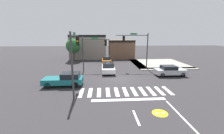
{
  "coord_description": "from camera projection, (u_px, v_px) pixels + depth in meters",
  "views": [
    {
      "loc": [
        -2.39,
        -19.07,
        5.8
      ],
      "look_at": [
        -1.02,
        0.87,
        1.47
      ],
      "focal_mm": 24.06,
      "sensor_mm": 36.0,
      "label": 1
    }
  ],
  "objects": [
    {
      "name": "traffic_signal_northwest",
      "position": [
        93.0,
        47.0,
        24.22
      ],
      "size": [
        4.44,
        0.32,
        5.63
      ],
      "color": "#383A3D",
      "rests_on": "ground_plane"
    },
    {
      "name": "car_orange",
      "position": [
        106.0,
        60.0,
        30.09
      ],
      "size": [
        1.72,
        4.13,
        1.53
      ],
      "rotation": [
        0.0,
        0.0,
        -1.57
      ],
      "color": "orange",
      "rests_on": "ground_plane"
    },
    {
      "name": "bike_detector_marking",
      "position": [
        160.0,
        113.0,
        11.3
      ],
      "size": [
        1.19,
        1.19,
        0.01
      ],
      "color": "yellow",
      "rests_on": "ground_plane"
    },
    {
      "name": "curb_corner_northeast",
      "position": [
        157.0,
        64.0,
        29.72
      ],
      "size": [
        10.0,
        10.6,
        0.15
      ],
      "color": "#9E998E",
      "rests_on": "ground_plane"
    },
    {
      "name": "traffic_signal_northeast",
      "position": [
        137.0,
        44.0,
        24.54
      ],
      "size": [
        5.3,
        0.32,
        6.03
      ],
      "rotation": [
        0.0,
        0.0,
        3.14
      ],
      "color": "#383A3D",
      "rests_on": "ground_plane"
    },
    {
      "name": "car_silver",
      "position": [
        170.0,
        71.0,
        21.4
      ],
      "size": [
        4.26,
        1.87,
        1.48
      ],
      "color": "#B7BABF",
      "rests_on": "ground_plane"
    },
    {
      "name": "ground_plane",
      "position": [
        120.0,
        79.0,
        19.98
      ],
      "size": [
        120.0,
        120.0,
        0.0
      ],
      "primitive_type": "plane",
      "color": "#302D30"
    },
    {
      "name": "car_teal",
      "position": [
        65.0,
        79.0,
        17.19
      ],
      "size": [
        4.41,
        1.89,
        1.53
      ],
      "rotation": [
        0.0,
        0.0,
        3.14
      ],
      "color": "#196B70",
      "rests_on": "ground_plane"
    },
    {
      "name": "traffic_signal_southwest",
      "position": [
        75.0,
        52.0,
        14.5
      ],
      "size": [
        0.32,
        4.35,
        6.07
      ],
      "rotation": [
        0.0,
        0.0,
        1.57
      ],
      "color": "#383A3D",
      "rests_on": "ground_plane"
    },
    {
      "name": "roadside_tree",
      "position": [
        73.0,
        46.0,
        32.34
      ],
      "size": [
        3.12,
        3.12,
        4.96
      ],
      "color": "#4C3823",
      "rests_on": "ground_plane"
    },
    {
      "name": "storefront_row",
      "position": [
        99.0,
        47.0,
        37.86
      ],
      "size": [
        15.54,
        6.79,
        5.75
      ],
      "color": "gray",
      "rests_on": "ground_plane"
    },
    {
      "name": "car_white",
      "position": [
        108.0,
        68.0,
        23.29
      ],
      "size": [
        1.91,
        4.6,
        1.55
      ],
      "rotation": [
        0.0,
        0.0,
        -1.57
      ],
      "color": "white",
      "rests_on": "ground_plane"
    },
    {
      "name": "crosswalk_near",
      "position": [
        125.0,
        91.0,
        15.59
      ],
      "size": [
        9.48,
        2.51,
        0.01
      ],
      "color": "silver",
      "rests_on": "ground_plane"
    }
  ]
}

